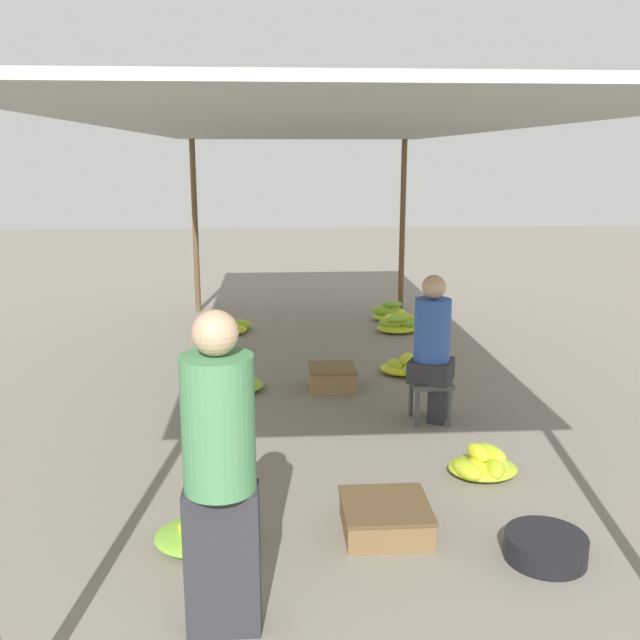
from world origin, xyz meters
name	(u,v)px	position (x,y,z in m)	size (l,w,h in m)	color
canopy_post_back_left	(195,227)	(-1.48, 8.09, 1.21)	(0.08, 0.08, 2.43)	brown
canopy_post_back_right	(402,226)	(1.48, 8.09, 1.21)	(0.08, 0.08, 2.43)	brown
canopy_tarp	(317,127)	(0.00, 4.19, 2.45)	(3.36, 8.19, 0.04)	#9EA399
vendor_foreground	(220,471)	(-0.65, 0.91, 0.81)	(0.35, 0.33, 1.56)	#2D2D33
stool	(430,388)	(0.92, 3.53, 0.29)	(0.34, 0.34, 0.36)	#4C4C4C
vendor_seated	(433,347)	(0.94, 3.54, 0.65)	(0.45, 0.45, 1.26)	#2D2D33
basin_black	(546,547)	(1.11, 1.39, 0.07)	(0.46, 0.46, 0.14)	black
banana_pile_left_0	(231,383)	(-0.82, 4.48, 0.06)	(0.60, 0.63, 0.21)	#BACF2B
banana_pile_left_1	(201,532)	(-0.83, 1.66, 0.09)	(0.56, 0.58, 0.27)	#A0C42F
banana_pile_left_2	(228,328)	(-0.98, 6.75, 0.06)	(0.66, 0.52, 0.19)	#9EC330
banana_pile_right_0	(483,465)	(1.07, 2.47, 0.08)	(0.50, 0.49, 0.23)	#BED02A
banana_pile_right_1	(406,367)	(0.97, 4.87, 0.07)	(0.52, 0.53, 0.22)	yellow
banana_pile_right_2	(397,324)	(1.17, 6.64, 0.10)	(0.53, 0.52, 0.26)	#90BE32
banana_pile_right_3	(392,314)	(1.22, 7.32, 0.09)	(0.62, 0.50, 0.29)	#75B337
crate_near	(332,377)	(0.17, 4.46, 0.11)	(0.45, 0.45, 0.21)	#9E7A4C
crate_mid	(385,518)	(0.26, 1.74, 0.09)	(0.52, 0.52, 0.19)	brown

